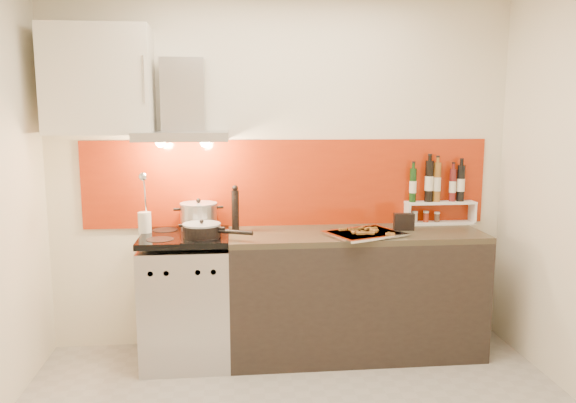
{
  "coord_description": "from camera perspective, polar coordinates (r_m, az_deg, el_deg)",
  "views": [
    {
      "loc": [
        -0.38,
        -2.73,
        1.74
      ],
      "look_at": [
        0.0,
        0.95,
        1.15
      ],
      "focal_mm": 35.0,
      "sensor_mm": 36.0,
      "label": 1
    }
  ],
  "objects": [
    {
      "name": "counter",
      "position": [
        4.14,
        6.78,
        -9.18
      ],
      "size": [
        1.8,
        0.6,
        0.9
      ],
      "color": "black",
      "rests_on": "ground"
    },
    {
      "name": "back_wall",
      "position": [
        4.17,
        -0.63,
        3.01
      ],
      "size": [
        3.4,
        0.02,
        2.6
      ],
      "primitive_type": "cube",
      "color": "silver",
      "rests_on": "ground"
    },
    {
      "name": "range_hood",
      "position": [
        3.98,
        -10.63,
        8.95
      ],
      "size": [
        0.62,
        0.5,
        0.61
      ],
      "color": "#B7B7BA",
      "rests_on": "back_wall"
    },
    {
      "name": "caddy_box",
      "position": [
        4.12,
        11.68,
        -2.04
      ],
      "size": [
        0.15,
        0.07,
        0.12
      ],
      "primitive_type": "cube",
      "rotation": [
        0.0,
        0.0,
        -0.09
      ],
      "color": "black",
      "rests_on": "counter"
    },
    {
      "name": "backsplash",
      "position": [
        4.17,
        0.07,
        1.9
      ],
      "size": [
        3.0,
        0.02,
        0.64
      ],
      "primitive_type": "cube",
      "color": "#A02408",
      "rests_on": "back_wall"
    },
    {
      "name": "stock_pot",
      "position": [
        4.06,
        -9.05,
        -1.47
      ],
      "size": [
        0.26,
        0.26,
        0.23
      ],
      "color": "#B7B7BA",
      "rests_on": "range_stove"
    },
    {
      "name": "utensil_jar",
      "position": [
        4.01,
        -14.37,
        -1.4
      ],
      "size": [
        0.09,
        0.14,
        0.44
      ],
      "color": "silver",
      "rests_on": "range_stove"
    },
    {
      "name": "pepper_mill",
      "position": [
        3.98,
        -5.38,
        -0.79
      ],
      "size": [
        0.05,
        0.05,
        0.33
      ],
      "color": "black",
      "rests_on": "counter"
    },
    {
      "name": "baking_tray",
      "position": [
        3.9,
        7.75,
        -3.21
      ],
      "size": [
        0.59,
        0.54,
        0.03
      ],
      "color": "silver",
      "rests_on": "counter"
    },
    {
      "name": "step_shelf",
      "position": [
        4.39,
        15.03,
        0.54
      ],
      "size": [
        0.53,
        0.14,
        0.48
      ],
      "color": "white",
      "rests_on": "counter"
    },
    {
      "name": "saute_pan",
      "position": [
        3.82,
        -8.65,
        -2.89
      ],
      "size": [
        0.47,
        0.29,
        0.12
      ],
      "color": "black",
      "rests_on": "range_stove"
    },
    {
      "name": "range_stove",
      "position": [
        4.05,
        -10.26,
        -9.78
      ],
      "size": [
        0.6,
        0.6,
        0.91
      ],
      "color": "#B7B7BA",
      "rests_on": "ground"
    },
    {
      "name": "upper_cabinet",
      "position": [
        4.06,
        -18.66,
        11.56
      ],
      "size": [
        0.7,
        0.35,
        0.72
      ],
      "primitive_type": "cube",
      "color": "beige",
      "rests_on": "back_wall"
    }
  ]
}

